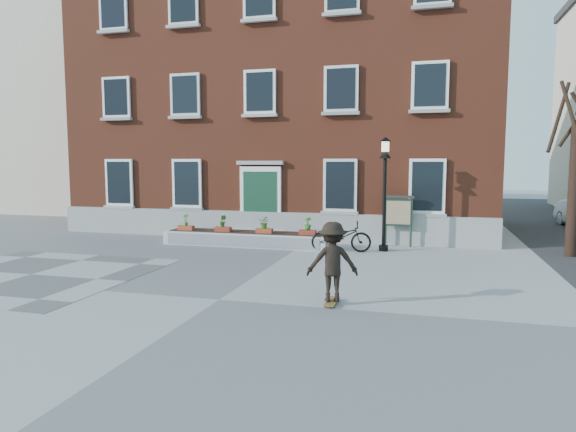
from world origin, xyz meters
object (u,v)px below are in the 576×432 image
(notice_board, at_px, (399,212))
(skateboarder, at_px, (332,262))
(lamp_post, at_px, (385,178))
(bicycle, at_px, (341,236))

(notice_board, xyz_separation_m, skateboarder, (-0.91, -8.19, -0.33))
(lamp_post, xyz_separation_m, skateboarder, (-0.48, -7.11, -1.60))
(bicycle, distance_m, lamp_post, 2.51)
(bicycle, relative_size, notice_board, 1.09)
(lamp_post, bearing_deg, notice_board, 68.42)
(skateboarder, bearing_deg, bicycle, 97.90)
(notice_board, distance_m, skateboarder, 8.25)
(lamp_post, xyz_separation_m, notice_board, (0.43, 1.08, -1.28))
(bicycle, height_order, lamp_post, lamp_post)
(bicycle, height_order, skateboarder, skateboarder)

